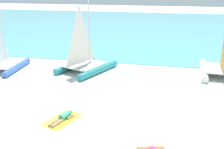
% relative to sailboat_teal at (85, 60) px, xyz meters
% --- Properties ---
extents(ground_plane, '(120.00, 120.00, 0.00)m').
position_rel_sailboat_teal_xyz_m(ground_plane, '(2.86, 1.00, -0.82)').
color(ground_plane, white).
extents(ocean_water, '(120.00, 40.00, 0.05)m').
position_rel_sailboat_teal_xyz_m(ocean_water, '(2.86, 22.45, -0.79)').
color(ocean_water, '#5BB2C1').
rests_on(ocean_water, ground).
extents(sailboat_teal, '(4.05, 4.90, 5.49)m').
position_rel_sailboat_teal_xyz_m(sailboat_teal, '(0.00, 0.00, 0.00)').
color(sailboat_teal, teal).
rests_on(sailboat_teal, ground).
extents(sailboat_white, '(2.95, 4.40, 5.55)m').
position_rel_sailboat_teal_xyz_m(sailboat_white, '(9.50, 1.10, 0.01)').
color(sailboat_white, white).
rests_on(sailboat_white, ground).
extents(sailboat_blue, '(2.71, 3.96, 4.94)m').
position_rel_sailboat_teal_xyz_m(sailboat_blue, '(-5.98, -1.11, -0.08)').
color(sailboat_blue, blue).
rests_on(sailboat_blue, ground).
extents(towel_left, '(1.61, 2.14, 0.01)m').
position_rel_sailboat_teal_xyz_m(towel_left, '(1.27, -7.44, -0.81)').
color(towel_left, yellow).
rests_on(towel_left, ground).
extents(sunbather_left, '(0.83, 1.54, 0.30)m').
position_rel_sailboat_teal_xyz_m(sunbather_left, '(1.29, -7.37, -0.69)').
color(sunbather_left, '#3FB28C').
rests_on(sunbather_left, towel_left).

